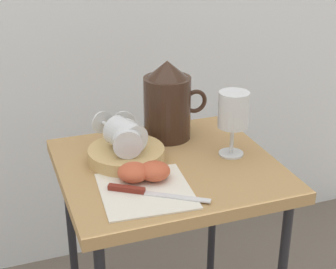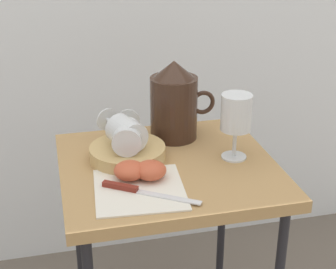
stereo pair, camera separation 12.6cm
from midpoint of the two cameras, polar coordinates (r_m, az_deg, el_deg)
The scene contains 10 objects.
table at distance 1.33m, azimuth 2.73°, elevation -6.05°, with size 0.53×0.49×0.70m.
linen_napkin at distance 1.18m, azimuth -0.09°, elevation -6.09°, with size 0.20×0.21×0.00m, color silver.
basket_tray at distance 1.31m, azimuth -1.70°, elevation -2.08°, with size 0.19×0.19×0.04m, color tan.
pitcher at distance 1.41m, azimuth 3.24°, elevation 2.98°, with size 0.18×0.13×0.22m.
wine_glass_upright at distance 1.30m, azimuth 10.23°, elevation 1.96°, with size 0.08×0.08×0.17m.
wine_glass_tipped_near at distance 1.28m, azimuth -1.68°, elevation -0.21°, with size 0.09×0.16×0.07m.
wine_glass_tipped_far at distance 1.29m, azimuth -1.87°, elevation 0.16°, with size 0.11×0.16×0.08m.
apple_half_left at distance 1.21m, azimuth -1.24°, elevation -4.03°, with size 0.07×0.07×0.04m, color #C15133.
apple_half_right at distance 1.21m, azimuth 1.06°, elevation -4.00°, with size 0.07×0.07×0.04m, color #C15133.
knife at distance 1.17m, azimuth -0.40°, elevation -6.16°, with size 0.20×0.14×0.01m.
Camera 2 is at (-0.27, -1.12, 1.30)m, focal length 55.77 mm.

